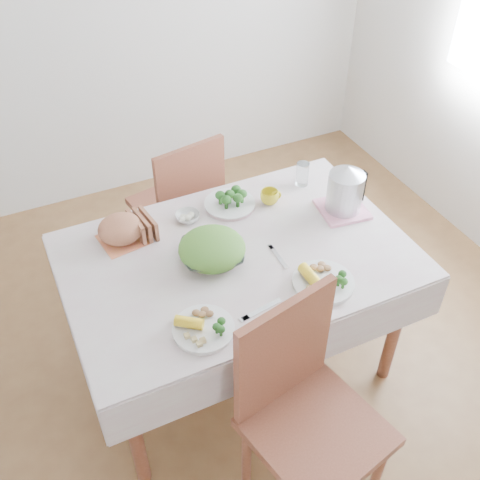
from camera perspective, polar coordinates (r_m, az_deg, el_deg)
name	(u,v)px	position (r m, az deg, el deg)	size (l,w,h in m)	color
floor	(238,361)	(3.02, -0.19, -12.17)	(3.60, 3.60, 0.00)	brown
dining_table	(238,313)	(2.73, -0.20, -7.44)	(1.40, 0.90, 0.75)	brown
tablecloth	(238,255)	(2.46, -0.22, -1.53)	(1.50, 1.00, 0.01)	beige
chair_near	(316,436)	(2.27, 7.74, -19.12)	(0.46, 0.46, 1.02)	brown
chair_far	(176,205)	(3.24, -6.55, 3.59)	(0.43, 0.43, 0.94)	brown
salad_bowl	(212,254)	(2.41, -2.84, -1.44)	(0.27, 0.27, 0.07)	white
dinner_plate_left	(203,329)	(2.15, -3.74, -9.00)	(0.24, 0.24, 0.02)	white
dinner_plate_right	(323,282)	(2.34, 8.44, -4.29)	(0.26, 0.26, 0.02)	white
broccoli_plate	(230,204)	(2.71, -1.04, 3.64)	(0.25, 0.25, 0.02)	beige
napkin	(123,240)	(2.58, -11.84, 0.04)	(0.19, 0.19, 0.00)	#E3764D
bread_loaf	(121,230)	(2.54, -12.01, 0.99)	(0.20, 0.19, 0.12)	brown
fruit_bowl	(188,217)	(2.63, -5.33, 2.35)	(0.11, 0.11, 0.04)	white
yellow_mug	(270,197)	(2.72, 3.02, 4.38)	(0.09, 0.09, 0.07)	gold
glass_tumbler	(302,173)	(2.84, 6.36, 6.74)	(0.06, 0.06, 0.12)	white
pink_tray	(342,209)	(2.73, 10.34, 3.08)	(0.22, 0.22, 0.02)	#FF9BBC
electric_kettle	(345,190)	(2.66, 10.63, 5.00)	(0.17, 0.17, 0.24)	#B2B5BA
fork_right	(278,257)	(2.44, 3.91, -1.71)	(0.02, 0.16, 0.00)	silver
knife	(262,309)	(2.22, 2.22, -7.06)	(0.02, 0.19, 0.00)	silver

